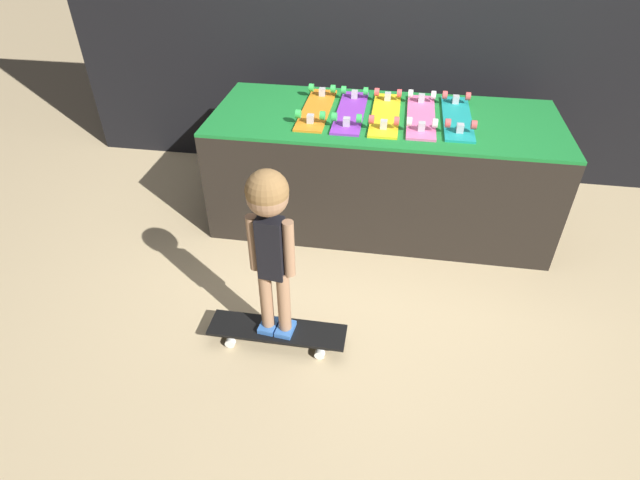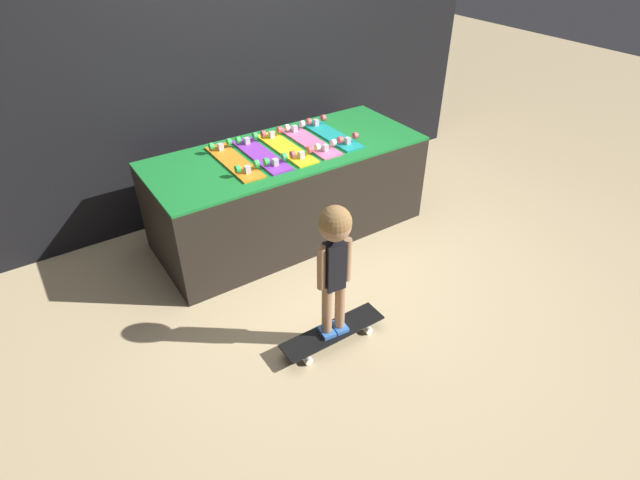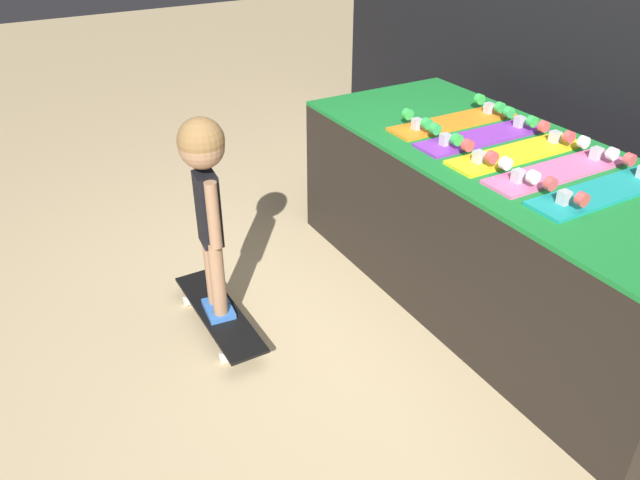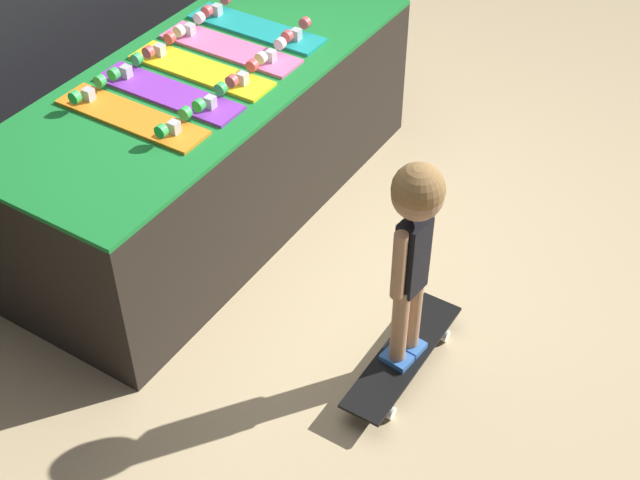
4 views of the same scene
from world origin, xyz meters
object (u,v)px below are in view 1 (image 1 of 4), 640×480
(skateboard_pink_on_rack, at_px, (421,115))
(skateboard_on_floor, at_px, (277,331))
(skateboard_teal_on_rack, at_px, (457,116))
(child, at_px, (270,227))
(skateboard_yellow_on_rack, at_px, (386,113))
(skateboard_orange_on_rack, at_px, (317,108))
(skateboard_purple_on_rack, at_px, (351,110))

(skateboard_pink_on_rack, xyz_separation_m, skateboard_on_floor, (-0.66, -1.29, -0.70))
(skateboard_teal_on_rack, bearing_deg, child, -124.03)
(skateboard_yellow_on_rack, relative_size, skateboard_teal_on_rack, 1.00)
(skateboard_orange_on_rack, height_order, child, child)
(skateboard_yellow_on_rack, height_order, skateboard_pink_on_rack, same)
(skateboard_purple_on_rack, bearing_deg, skateboard_teal_on_rack, 1.28)
(skateboard_purple_on_rack, relative_size, skateboard_teal_on_rack, 1.00)
(skateboard_orange_on_rack, relative_size, skateboard_teal_on_rack, 1.00)
(skateboard_teal_on_rack, bearing_deg, skateboard_on_floor, -124.03)
(skateboard_orange_on_rack, bearing_deg, skateboard_teal_on_rack, 0.32)
(skateboard_pink_on_rack, relative_size, child, 0.74)
(skateboard_orange_on_rack, xyz_separation_m, skateboard_purple_on_rack, (0.22, -0.01, 0.00))
(skateboard_orange_on_rack, bearing_deg, skateboard_purple_on_rack, -2.57)
(skateboard_orange_on_rack, relative_size, skateboard_on_floor, 0.96)
(skateboard_pink_on_rack, bearing_deg, skateboard_purple_on_rack, -179.53)
(child, bearing_deg, skateboard_on_floor, -83.85)
(skateboard_teal_on_rack, relative_size, skateboard_on_floor, 0.96)
(skateboard_purple_on_rack, distance_m, skateboard_teal_on_rack, 0.66)
(skateboard_teal_on_rack, bearing_deg, skateboard_yellow_on_rack, -177.76)
(skateboard_purple_on_rack, height_order, skateboard_pink_on_rack, same)
(skateboard_yellow_on_rack, height_order, skateboard_teal_on_rack, same)
(skateboard_pink_on_rack, xyz_separation_m, child, (-0.66, -1.29, -0.03))
(skateboard_on_floor, distance_m, child, 0.67)
(skateboard_orange_on_rack, height_order, skateboard_on_floor, skateboard_orange_on_rack)
(skateboard_yellow_on_rack, height_order, skateboard_on_floor, skateboard_yellow_on_rack)
(skateboard_orange_on_rack, xyz_separation_m, skateboard_on_floor, (0.01, -1.29, -0.70))
(skateboard_pink_on_rack, height_order, skateboard_teal_on_rack, same)
(skateboard_yellow_on_rack, distance_m, child, 1.35)
(skateboard_teal_on_rack, bearing_deg, skateboard_orange_on_rack, -179.68)
(skateboard_teal_on_rack, height_order, skateboard_on_floor, skateboard_teal_on_rack)
(skateboard_pink_on_rack, distance_m, skateboard_teal_on_rack, 0.22)
(skateboard_pink_on_rack, bearing_deg, skateboard_orange_on_rack, 179.46)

